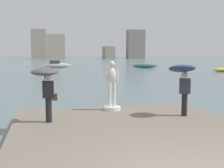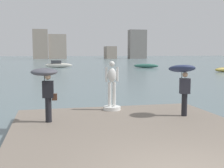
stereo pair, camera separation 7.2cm
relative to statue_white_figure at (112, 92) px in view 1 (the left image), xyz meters
The scene contains 9 objects.
ground_plane 33.14m from the statue_white_figure, 90.07° to the left, with size 400.00×400.00×0.00m, color slate.
pier 4.65m from the statue_white_figure, 90.50° to the right, with size 7.81×10.69×0.40m, color slate.
statue_white_figure is the anchor object (origin of this frame).
onlooker_left 3.28m from the statue_white_figure, 149.48° to the right, with size 1.04×1.05×1.94m.
onlooker_right 3.09m from the statue_white_figure, 35.53° to the right, with size 1.21×1.24×2.07m.
boat_near 44.14m from the statue_white_figure, 90.82° to the left, with size 5.38×2.29×1.40m.
boat_leftward 42.67m from the statue_white_figure, 68.65° to the left, with size 4.66×2.81×0.77m.
boat_rightward 35.54m from the statue_white_figure, 48.69° to the left, with size 4.11×1.96×0.68m.
distant_skyline 123.60m from the statue_white_figure, 89.87° to the left, with size 82.01×8.87×13.65m.
Camera 1 is at (-2.73, -5.13, 2.87)m, focal length 46.32 mm.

